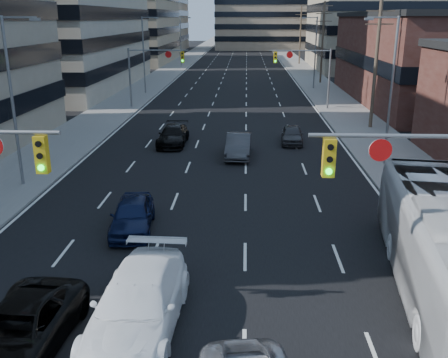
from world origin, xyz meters
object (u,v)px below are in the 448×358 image
at_px(white_van, 138,303).
at_px(transit_bus, 447,249).
at_px(black_pickup, 19,330).
at_px(sedan_blue, 132,215).

bearing_deg(white_van, transit_bus, 15.77).
distance_m(black_pickup, sedan_blue, 8.57).
bearing_deg(transit_bus, black_pickup, -156.61).
relative_size(black_pickup, white_van, 0.86).
xyz_separation_m(transit_bus, sedan_blue, (-11.52, 4.84, -0.96)).
relative_size(black_pickup, transit_bus, 0.42).
bearing_deg(sedan_blue, black_pickup, -104.69).
distance_m(white_van, transit_bus, 10.07).
relative_size(transit_bus, sedan_blue, 2.82).
xyz_separation_m(white_van, sedan_blue, (-1.78, 7.23, -0.14)).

